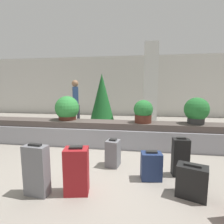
# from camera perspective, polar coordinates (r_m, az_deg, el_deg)

# --- Properties ---
(ground_plane) EXTENTS (18.00, 18.00, 0.00)m
(ground_plane) POSITION_cam_1_polar(r_m,az_deg,el_deg) (3.55, -3.27, -17.17)
(ground_plane) COLOR gray
(back_wall) EXTENTS (18.00, 0.06, 3.20)m
(back_wall) POSITION_cam_1_polar(r_m,az_deg,el_deg) (9.64, 4.76, 8.42)
(back_wall) COLOR beige
(back_wall) RESTS_ON ground_plane
(carousel) EXTENTS (8.40, 0.72, 0.64)m
(carousel) POSITION_cam_1_polar(r_m,az_deg,el_deg) (4.62, 0.00, -7.18)
(carousel) COLOR gray
(carousel) RESTS_ON ground_plane
(pillar) EXTENTS (0.51, 0.51, 3.20)m
(pillar) POSITION_cam_1_polar(r_m,az_deg,el_deg) (7.03, 12.42, 8.48)
(pillar) COLOR silver
(pillar) RESTS_ON ground_plane
(suitcase_0) EXTENTS (0.38, 0.31, 0.69)m
(suitcase_0) POSITION_cam_1_polar(r_m,az_deg,el_deg) (2.67, -11.49, -18.26)
(suitcase_0) COLOR maroon
(suitcase_0) RESTS_ON ground_plane
(suitcase_2) EXTENTS (0.28, 0.19, 0.68)m
(suitcase_2) POSITION_cam_1_polar(r_m,az_deg,el_deg) (3.31, 21.42, -13.53)
(suitcase_2) COLOR black
(suitcase_2) RESTS_ON ground_plane
(suitcase_3) EXTENTS (0.29, 0.31, 0.54)m
(suitcase_3) POSITION_cam_1_polar(r_m,az_deg,el_deg) (3.46, 0.32, -13.26)
(suitcase_3) COLOR slate
(suitcase_3) RESTS_ON ground_plane
(suitcase_4) EXTENTS (0.35, 0.26, 0.48)m
(suitcase_4) POSITION_cam_1_polar(r_m,az_deg,el_deg) (3.08, 12.68, -16.77)
(suitcase_4) COLOR navy
(suitcase_4) RESTS_ON ground_plane
(suitcase_5) EXTENTS (0.45, 0.36, 0.48)m
(suitcase_5) POSITION_cam_1_polar(r_m,az_deg,el_deg) (2.81, 24.58, -19.86)
(suitcase_5) COLOR black
(suitcase_5) RESTS_ON ground_plane
(suitcase_6) EXTENTS (0.35, 0.20, 0.75)m
(suitcase_6) POSITION_cam_1_polar(r_m,az_deg,el_deg) (2.78, -23.44, -17.06)
(suitcase_6) COLOR slate
(suitcase_6) RESTS_ON ground_plane
(potted_plant_0) EXTENTS (0.58, 0.58, 0.64)m
(potted_plant_0) POSITION_cam_1_polar(r_m,az_deg,el_deg) (4.69, 25.86, 0.38)
(potted_plant_0) COLOR #2D2D2D
(potted_plant_0) RESTS_ON carousel
(potted_plant_1) EXTENTS (0.48, 0.48, 0.57)m
(potted_plant_1) POSITION_cam_1_polar(r_m,az_deg,el_deg) (4.43, 10.16, 0.10)
(potted_plant_1) COLOR #4C2319
(potted_plant_1) RESTS_ON carousel
(potted_plant_2) EXTENTS (0.65, 0.65, 0.65)m
(potted_plant_2) POSITION_cam_1_polar(r_m,az_deg,el_deg) (4.94, -14.43, 1.00)
(potted_plant_2) COLOR #4C2319
(potted_plant_2) RESTS_ON carousel
(traveler_0) EXTENTS (0.31, 0.37, 1.80)m
(traveler_0) POSITION_cam_1_polar(r_m,az_deg,el_deg) (6.76, -11.84, 4.20)
(traveler_0) COLOR #282833
(traveler_0) RESTS_ON ground_plane
(decorated_tree) EXTENTS (0.97, 0.97, 2.06)m
(decorated_tree) POSITION_cam_1_polar(r_m,az_deg,el_deg) (6.89, -3.30, 4.65)
(decorated_tree) COLOR #4C331E
(decorated_tree) RESTS_ON ground_plane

